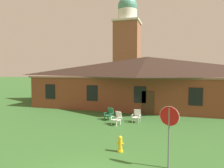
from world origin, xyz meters
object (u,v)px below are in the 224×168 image
object	(u,v)px
stop_sign	(169,124)
lawn_chair_by_porch	(109,114)
lawn_chair_near_door	(117,118)
lawn_chair_left_end	(137,116)
fire_hydrant	(120,144)

from	to	relation	value
stop_sign	lawn_chair_by_porch	world-z (taller)	stop_sign
lawn_chair_near_door	lawn_chair_left_end	size ratio (longest dim) A/B	1.00
stop_sign	lawn_chair_near_door	size ratio (longest dim) A/B	2.64
lawn_chair_left_end	fire_hydrant	xyz separation A→B (m)	(0.17, -5.80, -0.12)
stop_sign	lawn_chair_by_porch	distance (m)	8.43
lawn_chair_by_porch	lawn_chair_near_door	size ratio (longest dim) A/B	1.00
stop_sign	fire_hydrant	world-z (taller)	stop_sign
lawn_chair_by_porch	lawn_chair_near_door	world-z (taller)	same
lawn_chair_by_porch	lawn_chair_left_end	xyz separation A→B (m)	(2.21, -0.09, 0.00)
lawn_chair_by_porch	lawn_chair_left_end	world-z (taller)	same
stop_sign	lawn_chair_left_end	size ratio (longest dim) A/B	2.64
fire_hydrant	stop_sign	bearing A→B (deg)	-24.41
fire_hydrant	lawn_chair_left_end	bearing A→B (deg)	91.64
lawn_chair_by_porch	lawn_chair_near_door	bearing A→B (deg)	-51.64
lawn_chair_by_porch	fire_hydrant	distance (m)	6.35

